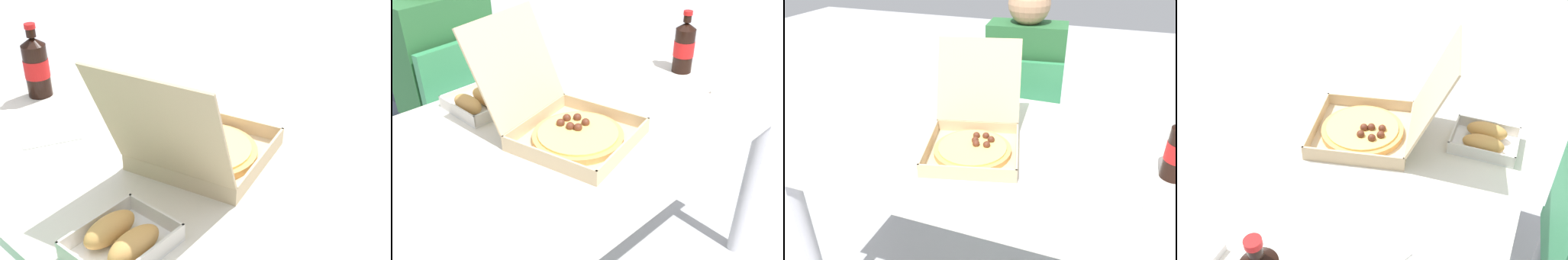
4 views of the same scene
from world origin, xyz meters
TOP-DOWN VIEW (x-y plane):
  - dining_table at (0.00, 0.00)m, footprint 1.31×0.81m
  - pizza_box_open at (-0.06, -0.05)m, footprint 0.38×0.47m
  - bread_side_box at (-0.15, 0.26)m, footprint 0.16×0.20m
  - cola_bottle at (0.55, -0.01)m, footprint 0.07×0.07m
  - paper_menu at (0.37, 0.09)m, footprint 0.25×0.23m
  - napkin_pile at (0.52, -0.24)m, footprint 0.11×0.11m

SIDE VIEW (x-z plane):
  - dining_table at x=0.00m, z-range 0.27..0.98m
  - paper_menu at x=0.37m, z-range 0.70..0.71m
  - napkin_pile at x=0.52m, z-range 0.70..0.72m
  - bread_side_box at x=-0.15m, z-range 0.70..0.76m
  - pizza_box_open at x=-0.06m, z-range 0.59..0.91m
  - cola_bottle at x=0.55m, z-range 0.68..0.91m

